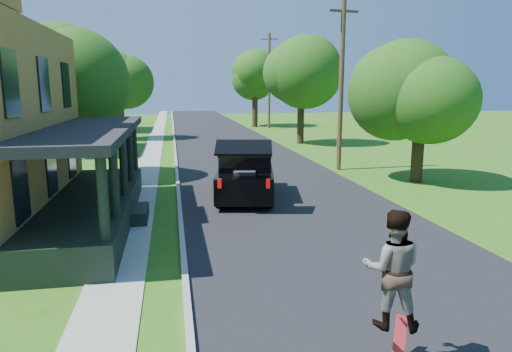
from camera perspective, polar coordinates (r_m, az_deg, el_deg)
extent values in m
plane|color=#296414|center=(10.79, 13.96, -12.87)|extent=(140.00, 140.00, 0.00)
cube|color=black|center=(29.57, -2.14, 2.56)|extent=(8.00, 120.00, 0.02)
cube|color=#989994|center=(29.26, -10.02, 2.31)|extent=(0.15, 120.00, 0.12)
cube|color=#979890|center=(29.30, -13.05, 2.21)|extent=(1.30, 120.00, 0.03)
cube|color=#979890|center=(16.42, -28.90, -5.64)|extent=(6.50, 1.20, 0.03)
cube|color=black|center=(15.65, -19.62, -3.95)|extent=(2.40, 10.00, 0.90)
cube|color=black|center=(15.22, -20.23, 5.37)|extent=(2.60, 10.30, 0.25)
cube|color=#B1AD9D|center=(34.27, -26.35, 6.79)|extent=(8.00, 8.00, 5.00)
pyramid|color=black|center=(34.35, -27.03, 14.62)|extent=(12.78, 12.78, 2.20)
cube|color=#B1AD9D|center=(49.85, -21.41, 8.11)|extent=(8.00, 8.00, 5.00)
pyramid|color=black|center=(49.90, -21.80, 13.50)|extent=(12.78, 12.78, 2.20)
cube|color=black|center=(18.16, -1.29, -0.39)|extent=(2.98, 5.28, 0.96)
cube|color=black|center=(18.19, -1.29, 2.09)|extent=(2.46, 3.39, 0.62)
cube|color=black|center=(18.14, -1.29, 3.15)|extent=(2.52, 3.49, 0.09)
cube|color=black|center=(15.50, -1.56, 3.59)|extent=(2.08, 1.37, 0.43)
cube|color=#2D2D31|center=(16.63, -1.44, -0.25)|extent=(0.90, 0.81, 0.51)
cube|color=#BABABE|center=(18.17, -3.94, 3.46)|extent=(0.58, 2.70, 0.07)
cube|color=#BABABE|center=(18.12, 1.35, 3.47)|extent=(0.58, 2.70, 0.07)
cube|color=#990505|center=(15.72, -4.59, -0.93)|extent=(0.15, 0.09, 0.34)
cube|color=#990505|center=(15.67, 1.52, -0.94)|extent=(0.15, 0.09, 0.34)
cylinder|color=black|center=(19.88, -3.79, -0.45)|extent=(0.41, 0.81, 0.77)
cylinder|color=black|center=(19.83, 1.47, -0.45)|extent=(0.41, 0.81, 0.77)
cylinder|color=black|center=(16.68, -4.57, -2.67)|extent=(0.41, 0.81, 0.77)
cylinder|color=black|center=(16.63, 1.70, -2.68)|extent=(0.41, 0.81, 0.77)
imported|color=black|center=(7.38, 16.69, -11.07)|extent=(1.10, 0.98, 1.87)
cube|color=#B80F13|center=(8.07, 17.53, -18.71)|extent=(0.44, 0.45, 0.61)
cylinder|color=black|center=(23.19, -22.63, 2.94)|extent=(0.64, 0.64, 2.83)
sphere|color=#366D1D|center=(23.01, -23.21, 10.71)|extent=(6.17, 6.17, 5.19)
sphere|color=#366D1D|center=(22.64, -22.84, 13.68)|extent=(5.34, 5.34, 4.50)
sphere|color=#366D1D|center=(23.58, -24.01, 12.04)|extent=(5.48, 5.48, 4.61)
cylinder|color=black|center=(40.06, -16.49, 6.70)|extent=(0.59, 0.59, 3.32)
sphere|color=#366D1D|center=(39.99, -16.76, 11.55)|extent=(5.64, 5.64, 5.19)
sphere|color=#366D1D|center=(39.73, -16.28, 13.24)|extent=(4.89, 4.89, 4.49)
sphere|color=#366D1D|center=(40.40, -17.50, 12.31)|extent=(5.01, 5.01, 4.61)
cylinder|color=black|center=(22.42, 19.54, 2.56)|extent=(0.65, 0.65, 2.56)
sphere|color=#366D1D|center=(22.21, 20.01, 9.91)|extent=(5.72, 5.72, 4.78)
sphere|color=#366D1D|center=(22.29, 21.46, 12.55)|extent=(4.95, 4.95, 4.15)
sphere|color=#366D1D|center=(22.18, 18.47, 11.38)|extent=(5.08, 5.08, 4.25)
cylinder|color=black|center=(36.09, 5.60, 6.84)|extent=(0.60, 0.60, 3.52)
sphere|color=#366D1D|center=(36.01, 5.71, 12.39)|extent=(5.91, 5.91, 5.22)
sphere|color=#366D1D|center=(35.96, 6.50, 14.23)|extent=(5.13, 5.13, 4.52)
sphere|color=#366D1D|center=(36.19, 4.77, 13.32)|extent=(5.26, 5.26, 4.64)
cylinder|color=black|center=(51.85, -0.13, 8.21)|extent=(0.81, 0.81, 3.69)
sphere|color=#366D1D|center=(51.80, -0.13, 12.13)|extent=(6.67, 6.67, 5.10)
sphere|color=#366D1D|center=(51.80, 0.49, 13.39)|extent=(5.78, 5.78, 4.42)
sphere|color=#366D1D|center=(51.89, -0.93, 12.76)|extent=(5.93, 5.93, 4.54)
cylinder|color=#44331F|center=(24.50, 10.59, 10.88)|extent=(0.28, 0.28, 8.71)
cube|color=#44331F|center=(24.80, 10.91, 19.59)|extent=(1.59, 0.28, 0.12)
cylinder|color=#44331F|center=(49.93, 1.66, 11.74)|extent=(0.34, 0.34, 10.04)
cube|color=#44331F|center=(50.18, 1.69, 16.75)|extent=(1.68, 0.59, 0.13)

